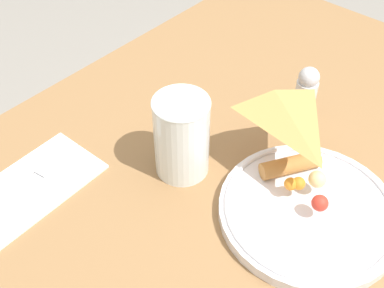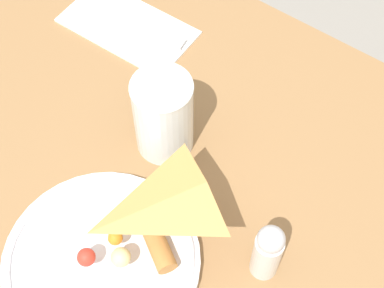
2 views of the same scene
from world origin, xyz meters
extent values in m
cube|color=olive|center=(0.00, 0.00, 0.71)|extent=(0.97, 0.78, 0.03)
cube|color=brown|center=(-0.44, -0.34, 0.35)|extent=(0.06, 0.06, 0.70)
cylinder|color=white|center=(0.04, 0.09, 0.73)|extent=(0.23, 0.23, 0.02)
torus|color=white|center=(0.04, 0.09, 0.74)|extent=(0.22, 0.22, 0.01)
pyramid|color=tan|center=(0.04, 0.09, 0.75)|extent=(0.15, 0.16, 0.02)
cylinder|color=#B77A3D|center=(0.00, 0.03, 0.75)|extent=(0.08, 0.06, 0.02)
sphere|color=#EFDB93|center=(0.01, 0.08, 0.77)|extent=(0.02, 0.02, 0.02)
sphere|color=red|center=(0.04, 0.10, 0.77)|extent=(0.02, 0.02, 0.02)
sphere|color=orange|center=(0.04, 0.05, 0.77)|extent=(0.02, 0.02, 0.02)
sphere|color=orange|center=(0.03, 0.06, 0.77)|extent=(0.02, 0.02, 0.02)
cylinder|color=white|center=(0.08, -0.09, 0.79)|extent=(0.08, 0.08, 0.12)
cylinder|color=white|center=(0.08, -0.09, 0.77)|extent=(0.07, 0.07, 0.08)
torus|color=white|center=(0.08, -0.09, 0.85)|extent=(0.08, 0.08, 0.00)
cube|color=white|center=(0.25, -0.22, 0.73)|extent=(0.20, 0.11, 0.00)
cube|color=#B2B2B7|center=(0.19, -0.23, 0.73)|extent=(0.08, 0.03, 0.01)
cube|color=silver|center=(0.29, -0.22, 0.73)|extent=(0.12, 0.04, 0.00)
cylinder|color=silver|center=(-0.12, -0.02, 0.76)|extent=(0.03, 0.03, 0.07)
sphere|color=silver|center=(-0.12, -0.02, 0.81)|extent=(0.03, 0.03, 0.03)
camera|label=1|loc=(0.42, 0.23, 1.23)|focal=45.00mm
camera|label=2|loc=(-0.19, 0.22, 1.39)|focal=55.00mm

